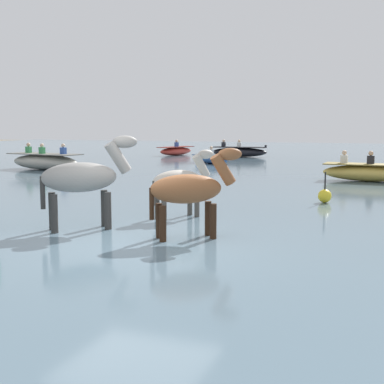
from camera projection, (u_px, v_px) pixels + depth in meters
ground_plane at (137, 258)px, 9.37m from camera, size 120.00×120.00×0.00m
water_surface at (269, 188)px, 18.57m from camera, size 90.00×90.00×0.26m
horse_lead_grey at (84, 180)px, 10.52m from camera, size 1.68×1.58×2.14m
horse_trailing_pinto at (180, 183)px, 11.89m from camera, size 1.17×1.51×1.78m
horse_flank_chestnut at (190, 191)px, 9.68m from camera, size 1.60×1.31×1.92m
boat_far_offshore at (370, 172)px, 19.63m from camera, size 3.49×1.24×1.13m
boat_near_port at (45, 161)px, 24.72m from camera, size 4.07×1.91×1.24m
boat_near_starboard at (239, 152)px, 34.71m from camera, size 3.72×1.42×1.13m
boat_distant_west at (211, 159)px, 28.71m from camera, size 2.56×1.84×0.94m
boat_distant_east at (176, 151)px, 36.58m from camera, size 1.78×3.32×1.07m
channel_buoy at (325, 196)px, 14.24m from camera, size 0.36×0.36×0.83m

